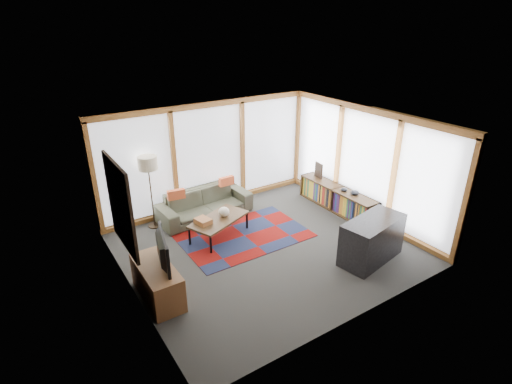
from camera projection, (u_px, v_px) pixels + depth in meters
ground at (267, 247)px, 8.26m from camera, size 5.50×5.50×0.00m
room_envelope at (272, 165)px, 8.31m from camera, size 5.52×5.02×2.62m
rug at (245, 236)px, 8.67m from camera, size 2.69×1.73×0.01m
sofa at (205, 204)px, 9.40m from camera, size 2.27×1.00×0.65m
pillow_left at (176, 194)px, 8.85m from camera, size 0.41×0.17×0.22m
pillow_right at (227, 181)px, 9.57m from camera, size 0.38×0.12×0.21m
floor_lamp at (151, 192)px, 8.75m from camera, size 0.42×0.42×1.67m
coffee_table at (219, 228)px, 8.57m from camera, size 1.47×1.11×0.44m
book_stack at (203, 221)px, 8.26m from camera, size 0.32×0.37×0.11m
vase at (224, 212)px, 8.54m from camera, size 0.27×0.27×0.21m
bookshelf at (337, 199)px, 9.74m from camera, size 0.42×2.33×0.58m
bowl_a at (355, 193)px, 9.24m from camera, size 0.23×0.23×0.10m
bowl_b at (344, 189)px, 9.43m from camera, size 0.16×0.16×0.08m
shelf_picture at (319, 170)px, 10.17m from camera, size 0.07×0.30×0.39m
tv_console at (157, 282)px, 6.68m from camera, size 0.51×1.23×0.62m
television at (158, 250)px, 6.50m from camera, size 0.35×0.97×0.55m
bar_counter at (372, 240)px, 7.70m from camera, size 1.45×0.87×0.86m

